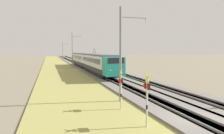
{
  "coord_description": "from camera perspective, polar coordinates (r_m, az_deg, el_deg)",
  "views": [
    {
      "loc": [
        -11.68,
        9.0,
        4.61
      ],
      "look_at": [
        19.07,
        0.0,
        2.21
      ],
      "focal_mm": 35.0,
      "sensor_mm": 36.0,
      "label": 1
    }
  ],
  "objects": [
    {
      "name": "catenary_mast_far",
      "position": [
        98.16,
        -12.73,
        4.08
      ],
      "size": [
        0.22,
        2.56,
        8.6
      ],
      "color": "slate",
      "rests_on": "ground"
    },
    {
      "name": "catenary_mast_mid",
      "position": [
        58.43,
        -10.27,
        4.38
      ],
      "size": [
        0.22,
        2.56,
        9.27
      ],
      "color": "slate",
      "rests_on": "ground"
    },
    {
      "name": "track_adjacent",
      "position": [
        63.19,
        -4.41,
        0.23
      ],
      "size": [
        240.0,
        1.57,
        0.45
      ],
      "color": "#4C4238",
      "rests_on": "ground"
    },
    {
      "name": "ballast_main",
      "position": [
        62.5,
        -7.99,
        0.15
      ],
      "size": [
        240.0,
        4.4,
        0.3
      ],
      "color": "slate",
      "rests_on": "ground"
    },
    {
      "name": "grass_verge",
      "position": [
        61.94,
        -13.19,
        -0.04
      ],
      "size": [
        240.0,
        10.18,
        0.12
      ],
      "color": "#99934C",
      "rests_on": "ground"
    },
    {
      "name": "crossing_signal_near",
      "position": [
        13.03,
        9.07,
        -7.42
      ],
      "size": [
        0.7,
        0.23,
        3.26
      ],
      "rotation": [
        0.0,
        0.0,
        1.57
      ],
      "color": "beige",
      "rests_on": "ground"
    },
    {
      "name": "passenger_train",
      "position": [
        51.4,
        -6.21,
        1.74
      ],
      "size": [
        43.03,
        2.93,
        5.03
      ],
      "rotation": [
        0.0,
        0.0,
        3.14
      ],
      "color": "teal",
      "rests_on": "ground"
    },
    {
      "name": "ballast_adjacent",
      "position": [
        63.19,
        -4.41,
        0.22
      ],
      "size": [
        240.0,
        4.4,
        0.3
      ],
      "color": "slate",
      "rests_on": "ground"
    },
    {
      "name": "catenary_mast_near",
      "position": [
        19.26,
        2.42,
        3.53
      ],
      "size": [
        0.22,
        2.56,
        8.43
      ],
      "color": "slate",
      "rests_on": "ground"
    },
    {
      "name": "ground_plane",
      "position": [
        15.45,
        20.87,
        -13.37
      ],
      "size": [
        400.0,
        400.0,
        0.0
      ],
      "primitive_type": "plane",
      "color": "#7A705B"
    },
    {
      "name": "crossing_signal_aux",
      "position": [
        16.74,
        2.34,
        -5.28
      ],
      "size": [
        0.7,
        0.23,
        3.03
      ],
      "rotation": [
        0.0,
        0.0,
        1.57
      ],
      "color": "beige",
      "rests_on": "ground"
    },
    {
      "name": "track_main",
      "position": [
        62.49,
        -7.99,
        0.16
      ],
      "size": [
        240.0,
        1.57,
        0.45
      ],
      "color": "#4C4238",
      "rests_on": "ground"
    }
  ]
}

